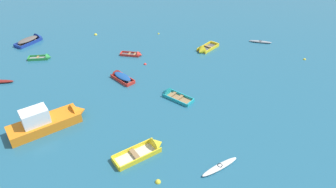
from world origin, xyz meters
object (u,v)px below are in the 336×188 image
rowboat_green_cluster_inner (44,58)px  rowboat_red_center (120,76)px  rowboat_deep_blue_outer_right (32,39)px  motor_launch_orange_back_row_right (49,120)px  mooring_buoy_between_boats_left (304,60)px  mooring_buoy_between_boats_right (96,35)px  kayak_grey_back_row_center (260,42)px  rowboat_yellow_far_left (204,50)px  rowboat_yellow_near_camera (149,148)px  rowboat_red_near_right (136,55)px  kayak_white_cluster_outer (220,167)px  mooring_buoy_trailing (145,64)px  mooring_buoy_midfield (159,34)px  mooring_buoy_outer_edge (158,182)px  rowboat_turquoise_distant_center (170,94)px

rowboat_green_cluster_inner → rowboat_red_center: size_ratio=0.81×
rowboat_deep_blue_outer_right → motor_launch_orange_back_row_right: bearing=-72.0°
mooring_buoy_between_boats_left → mooring_buoy_between_boats_right: size_ratio=0.75×
kayak_grey_back_row_center → mooring_buoy_between_boats_left: size_ratio=8.95×
rowboat_yellow_far_left → rowboat_yellow_near_camera: 19.95m
rowboat_yellow_far_left → rowboat_red_near_right: rowboat_yellow_far_left is taller
kayak_grey_back_row_center → kayak_white_cluster_outer: 25.40m
mooring_buoy_trailing → mooring_buoy_midfield: mooring_buoy_trailing is taller
motor_launch_orange_back_row_right → mooring_buoy_midfield: bearing=59.8°
kayak_white_cluster_outer → mooring_buoy_between_boats_left: bearing=46.7°
motor_launch_orange_back_row_right → mooring_buoy_outer_edge: size_ratio=16.16×
kayak_white_cluster_outer → mooring_buoy_trailing: bearing=105.3°
motor_launch_orange_back_row_right → mooring_buoy_trailing: (9.33, 10.98, -0.75)m
rowboat_turquoise_distant_center → mooring_buoy_trailing: bearing=107.5°
mooring_buoy_trailing → mooring_buoy_outer_edge: bearing=-90.2°
rowboat_red_center → rowboat_green_cluster_inner: bearing=147.9°
rowboat_deep_blue_outer_right → mooring_buoy_between_boats_left: size_ratio=12.06×
rowboat_yellow_near_camera → mooring_buoy_outer_edge: rowboat_yellow_near_camera is taller
rowboat_yellow_near_camera → rowboat_red_center: size_ratio=1.30×
rowboat_deep_blue_outer_right → rowboat_red_center: size_ratio=1.20×
rowboat_red_near_right → mooring_buoy_between_boats_right: size_ratio=6.52×
motor_launch_orange_back_row_right → mooring_buoy_between_boats_right: motor_launch_orange_back_row_right is taller
rowboat_yellow_far_left → rowboat_green_cluster_inner: bearing=179.2°
rowboat_deep_blue_outer_right → mooring_buoy_trailing: (15.78, -8.88, -0.34)m
rowboat_yellow_far_left → mooring_buoy_outer_edge: size_ratio=8.54×
kayak_white_cluster_outer → mooring_buoy_midfield: 27.41m
rowboat_turquoise_distant_center → mooring_buoy_outer_edge: (-2.37, -11.31, -0.16)m
rowboat_yellow_near_camera → mooring_buoy_midfield: (3.07, 24.68, -0.21)m
motor_launch_orange_back_row_right → rowboat_deep_blue_outer_right: (-6.45, 19.86, -0.41)m
mooring_buoy_between_boats_left → mooring_buoy_between_boats_right: bearing=157.5°
rowboat_yellow_far_left → motor_launch_orange_back_row_right: 22.26m
motor_launch_orange_back_row_right → mooring_buoy_outer_edge: 12.02m
rowboat_red_near_right → motor_launch_orange_back_row_right: (-8.25, -13.57, 0.61)m
kayak_grey_back_row_center → mooring_buoy_between_boats_right: 24.43m
kayak_grey_back_row_center → mooring_buoy_trailing: 17.45m
rowboat_red_near_right → rowboat_red_center: 5.97m
motor_launch_orange_back_row_right → rowboat_red_center: motor_launch_orange_back_row_right is taller
mooring_buoy_trailing → rowboat_green_cluster_inner: bearing=166.4°
rowboat_red_center → mooring_buoy_trailing: (3.12, 3.01, -0.29)m
rowboat_yellow_near_camera → rowboat_deep_blue_outer_right: bearing=122.5°
rowboat_deep_blue_outer_right → rowboat_green_cluster_inner: bearing=-63.4°
rowboat_turquoise_distant_center → mooring_buoy_midfield: bearing=89.0°
rowboat_red_near_right → mooring_buoy_outer_edge: size_ratio=6.96×
rowboat_yellow_far_left → rowboat_turquoise_distant_center: size_ratio=1.08×
kayak_white_cluster_outer → mooring_buoy_outer_edge: 5.02m
kayak_white_cluster_outer → mooring_buoy_outer_edge: (-4.95, -0.80, -0.16)m
mooring_buoy_trailing → mooring_buoy_between_boats_right: bearing=124.0°
kayak_white_cluster_outer → mooring_buoy_between_boats_left: size_ratio=9.59×
kayak_grey_back_row_center → mooring_buoy_between_boats_left: bearing=-57.0°
mooring_buoy_between_boats_right → mooring_buoy_trailing: size_ratio=1.27×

